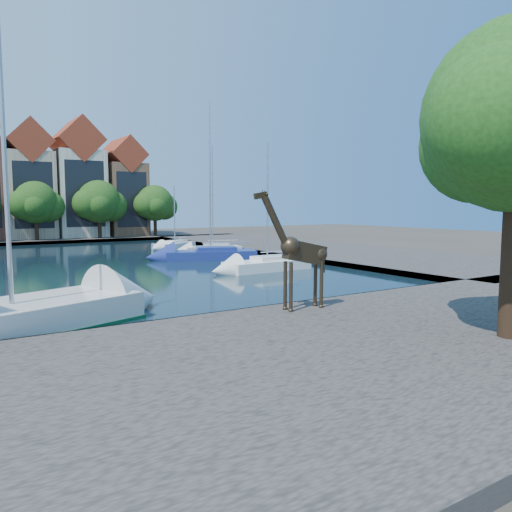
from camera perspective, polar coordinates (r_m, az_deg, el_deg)
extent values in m
plane|color=#38332B|center=(21.01, -6.80, -7.96)|extent=(160.00, 160.00, 0.00)
cube|color=black|center=(43.57, -20.77, -1.05)|extent=(38.00, 50.00, 0.08)
cube|color=#504945|center=(15.19, 5.12, -12.41)|extent=(50.00, 14.00, 0.50)
cube|color=#504945|center=(75.05, -25.90, 1.65)|extent=(60.00, 16.00, 0.50)
cube|color=#504945|center=(54.46, 5.87, 0.83)|extent=(14.00, 52.00, 0.50)
sphere|color=#1A4112|center=(17.35, 26.24, 13.87)|extent=(4.48, 4.48, 4.48)
cube|color=#C3AB8B|center=(75.17, -24.59, 6.30)|extent=(5.88, 9.00, 11.50)
cube|color=maroon|center=(75.62, -24.82, 11.66)|extent=(5.94, 9.18, 5.94)
cube|color=black|center=(70.74, -24.06, 6.38)|extent=(4.80, 0.05, 8.62)
cube|color=beige|center=(76.39, -19.73, 6.65)|extent=(6.37, 9.00, 12.00)
cube|color=maroon|center=(76.89, -19.93, 12.20)|extent=(6.43, 9.18, 6.43)
cube|color=black|center=(72.03, -18.92, 6.75)|extent=(5.20, 0.05, 9.00)
cube|color=brown|center=(78.11, -15.04, 6.22)|extent=(5.39, 9.00, 10.50)
cube|color=maroon|center=(78.44, -15.17, 10.94)|extent=(5.44, 9.18, 5.44)
cube|color=black|center=(73.86, -13.97, 6.28)|extent=(4.40, 0.05, 7.88)
cylinder|color=#332114|center=(69.78, -23.79, 2.99)|extent=(0.50, 0.50, 3.20)
sphere|color=#203D11|center=(69.72, -23.90, 5.63)|extent=(5.40, 5.40, 5.40)
sphere|color=#203D11|center=(70.29, -22.61, 5.24)|extent=(4.05, 4.05, 4.05)
sphere|color=#203D11|center=(69.11, -25.06, 5.36)|extent=(3.78, 3.78, 3.78)
cylinder|color=#332114|center=(71.47, -17.44, 3.28)|extent=(0.50, 0.50, 3.20)
sphere|color=#203D11|center=(71.41, -17.52, 5.95)|extent=(5.80, 5.80, 5.80)
sphere|color=#203D11|center=(72.18, -16.23, 5.53)|extent=(4.35, 4.35, 4.35)
sphere|color=#203D11|center=(70.62, -18.68, 5.69)|extent=(4.06, 4.06, 4.06)
cylinder|color=#332114|center=(73.99, -11.45, 3.51)|extent=(0.50, 0.50, 3.20)
sphere|color=#203D11|center=(73.93, -11.50, 5.96)|extent=(5.20, 5.20, 5.20)
sphere|color=#203D11|center=(74.79, -10.45, 5.58)|extent=(3.90, 3.90, 3.90)
sphere|color=#203D11|center=(73.05, -12.43, 5.73)|extent=(3.64, 3.64, 3.64)
cylinder|color=#332719|center=(21.13, 4.02, -3.55)|extent=(0.16, 0.16, 2.10)
cylinder|color=#332719|center=(21.50, 3.36, -3.39)|extent=(0.16, 0.16, 2.10)
cylinder|color=#332719|center=(22.06, 7.48, -3.19)|extent=(0.16, 0.16, 2.10)
cylinder|color=#332719|center=(22.40, 6.80, -3.04)|extent=(0.16, 0.16, 2.10)
cube|color=#332719|center=(21.61, 5.59, 0.39)|extent=(2.06, 0.66, 1.23)
cylinder|color=#332719|center=(20.70, 2.25, 3.97)|extent=(1.36, 0.37, 2.17)
cube|color=#332719|center=(20.32, 0.53, 6.94)|extent=(0.59, 0.21, 0.33)
cylinder|color=#B2B2B7|center=(21.04, -26.81, 9.94)|extent=(0.18, 0.18, 11.08)
cube|color=white|center=(37.54, 1.31, -0.92)|extent=(6.81, 2.62, 0.97)
cube|color=white|center=(37.50, 1.31, -0.43)|extent=(3.00, 1.76, 0.54)
cylinder|color=#B2B2B7|center=(37.28, 1.32, 6.20)|extent=(0.13, 0.13, 8.77)
cube|color=navy|center=(45.40, -5.20, 0.27)|extent=(8.53, 5.40, 1.03)
cube|color=navy|center=(45.36, -5.20, 0.70)|extent=(3.99, 3.06, 0.57)
cylinder|color=#B2B2B7|center=(45.25, -5.28, 9.03)|extent=(0.14, 0.14, 13.28)
cube|color=silver|center=(51.41, -4.94, 0.85)|extent=(5.94, 3.34, 0.89)
cube|color=silver|center=(51.38, -4.94, 1.18)|extent=(2.73, 1.96, 0.50)
cylinder|color=#B2B2B7|center=(51.22, -4.99, 6.80)|extent=(0.12, 0.12, 10.15)
cube|color=white|center=(57.22, -9.24, 1.28)|extent=(5.42, 3.76, 0.83)
cube|color=white|center=(57.20, -9.25, 1.56)|extent=(2.57, 2.08, 0.46)
cylinder|color=#B2B2B7|center=(57.06, -9.30, 4.71)|extent=(0.11, 0.11, 6.39)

